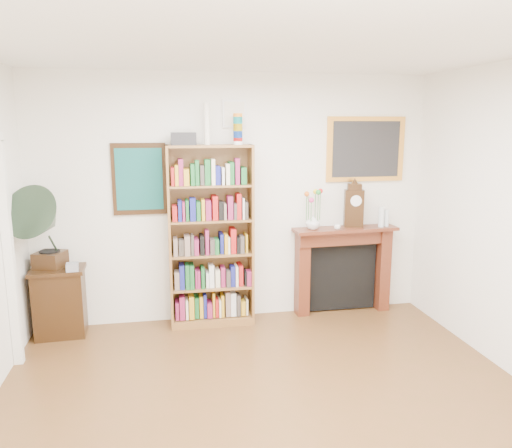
{
  "coord_description": "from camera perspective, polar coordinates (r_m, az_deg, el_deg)",
  "views": [
    {
      "loc": [
        -0.79,
        -3.08,
        2.23
      ],
      "look_at": [
        0.08,
        1.6,
        1.28
      ],
      "focal_mm": 35.0,
      "sensor_mm": 36.0,
      "label": 1
    }
  ],
  "objects": [
    {
      "name": "flower_vase",
      "position": [
        5.77,
        6.52,
        0.23
      ],
      "size": [
        0.21,
        0.21,
        0.17
      ],
      "primitive_type": "imported",
      "rotation": [
        0.0,
        0.0,
        -0.42
      ],
      "color": "silver",
      "rests_on": "fireplace"
    },
    {
      "name": "cd_stack",
      "position": [
        5.52,
        -20.25,
        -4.63
      ],
      "size": [
        0.13,
        0.13,
        0.08
      ],
      "primitive_type": "cube",
      "rotation": [
        0.0,
        0.0,
        0.1
      ],
      "color": "#ADAEBA",
      "rests_on": "side_cabinet"
    },
    {
      "name": "fireplace",
      "position": [
        6.08,
        9.87,
        -4.35
      ],
      "size": [
        1.25,
        0.35,
        1.05
      ],
      "rotation": [
        0.0,
        0.0,
        0.05
      ],
      "color": "#491D11",
      "rests_on": "floor"
    },
    {
      "name": "bottle_right",
      "position": [
        6.11,
        14.68,
        0.68
      ],
      "size": [
        0.06,
        0.06,
        0.2
      ],
      "primitive_type": "cylinder",
      "color": "silver",
      "rests_on": "fireplace"
    },
    {
      "name": "bookshelf",
      "position": [
        5.52,
        -5.19,
        -0.26
      ],
      "size": [
        0.93,
        0.33,
        2.33
      ],
      "rotation": [
        0.0,
        0.0,
        -0.01
      ],
      "color": "brown",
      "rests_on": "floor"
    },
    {
      "name": "teal_poster",
      "position": [
        5.59,
        -13.19,
        5.02
      ],
      "size": [
        0.58,
        0.04,
        0.78
      ],
      "color": "black",
      "rests_on": "back_wall"
    },
    {
      "name": "mantel_clock",
      "position": [
        5.96,
        11.12,
        2.0
      ],
      "size": [
        0.24,
        0.17,
        0.51
      ],
      "rotation": [
        0.0,
        0.0,
        -0.24
      ],
      "color": "black",
      "rests_on": "fireplace"
    },
    {
      "name": "small_picture",
      "position": [
        5.61,
        -2.5,
        12.48
      ],
      "size": [
        0.26,
        0.04,
        0.3
      ],
      "color": "white",
      "rests_on": "back_wall"
    },
    {
      "name": "side_cabinet",
      "position": [
        5.78,
        -21.49,
        -8.28
      ],
      "size": [
        0.56,
        0.42,
        0.75
      ],
      "primitive_type": "cube",
      "rotation": [
        0.0,
        0.0,
        0.04
      ],
      "color": "black",
      "rests_on": "floor"
    },
    {
      "name": "bottle_left",
      "position": [
        6.05,
        14.13,
        0.8
      ],
      "size": [
        0.07,
        0.07,
        0.24
      ],
      "primitive_type": "cylinder",
      "color": "silver",
      "rests_on": "fireplace"
    },
    {
      "name": "teacup",
      "position": [
        5.81,
        9.26,
        -0.33
      ],
      "size": [
        0.1,
        0.1,
        0.06
      ],
      "primitive_type": "imported",
      "rotation": [
        0.0,
        0.0,
        0.34
      ],
      "color": "white",
      "rests_on": "fireplace"
    },
    {
      "name": "room",
      "position": [
        3.28,
        3.77,
        -3.45
      ],
      "size": [
        4.51,
        5.01,
        2.81
      ],
      "color": "brown",
      "rests_on": "ground"
    },
    {
      "name": "gilt_painting",
      "position": [
        6.04,
        12.43,
        8.35
      ],
      "size": [
        0.95,
        0.04,
        0.75
      ],
      "color": "gold",
      "rests_on": "back_wall"
    },
    {
      "name": "gramophone",
      "position": [
        5.48,
        -23.12,
        0.14
      ],
      "size": [
        0.75,
        0.83,
        0.91
      ],
      "rotation": [
        0.0,
        0.0,
        -0.33
      ],
      "color": "black",
      "rests_on": "side_cabinet"
    }
  ]
}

